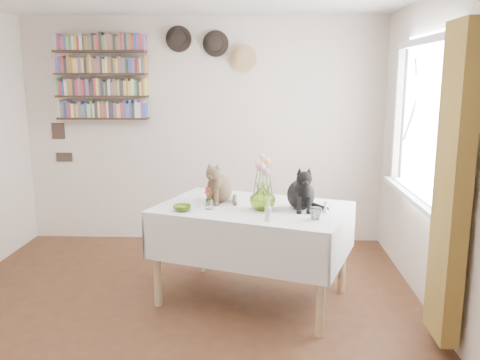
{
  "coord_description": "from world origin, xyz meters",
  "views": [
    {
      "loc": [
        0.66,
        -3.4,
        1.85
      ],
      "look_at": [
        0.49,
        0.52,
        1.05
      ],
      "focal_mm": 38.0,
      "sensor_mm": 36.0,
      "label": 1
    }
  ],
  "objects_px": {
    "dining_table": "(253,230)",
    "tabby_cat": "(220,181)",
    "bookshelf_unit": "(101,78)",
    "flower_vase": "(263,197)",
    "black_cat": "(301,187)"
  },
  "relations": [
    {
      "from": "tabby_cat",
      "to": "bookshelf_unit",
      "type": "distance_m",
      "value": 2.14
    },
    {
      "from": "dining_table",
      "to": "tabby_cat",
      "type": "distance_m",
      "value": 0.5
    },
    {
      "from": "black_cat",
      "to": "bookshelf_unit",
      "type": "distance_m",
      "value": 2.75
    },
    {
      "from": "tabby_cat",
      "to": "flower_vase",
      "type": "bearing_deg",
      "value": -14.48
    },
    {
      "from": "black_cat",
      "to": "flower_vase",
      "type": "xyz_separation_m",
      "value": [
        -0.3,
        -0.04,
        -0.07
      ]
    },
    {
      "from": "black_cat",
      "to": "bookshelf_unit",
      "type": "height_order",
      "value": "bookshelf_unit"
    },
    {
      "from": "dining_table",
      "to": "tabby_cat",
      "type": "xyz_separation_m",
      "value": [
        -0.28,
        0.16,
        0.38
      ]
    },
    {
      "from": "dining_table",
      "to": "flower_vase",
      "type": "height_order",
      "value": "flower_vase"
    },
    {
      "from": "dining_table",
      "to": "tabby_cat",
      "type": "height_order",
      "value": "tabby_cat"
    },
    {
      "from": "flower_vase",
      "to": "black_cat",
      "type": "bearing_deg",
      "value": 8.13
    },
    {
      "from": "dining_table",
      "to": "bookshelf_unit",
      "type": "relative_size",
      "value": 1.75
    },
    {
      "from": "flower_vase",
      "to": "bookshelf_unit",
      "type": "bearing_deg",
      "value": 137.21
    },
    {
      "from": "dining_table",
      "to": "bookshelf_unit",
      "type": "height_order",
      "value": "bookshelf_unit"
    },
    {
      "from": "black_cat",
      "to": "dining_table",
      "type": "bearing_deg",
      "value": 165.87
    },
    {
      "from": "flower_vase",
      "to": "bookshelf_unit",
      "type": "relative_size",
      "value": 0.21
    }
  ]
}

